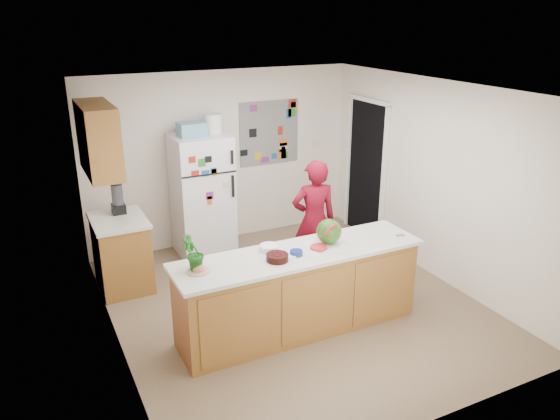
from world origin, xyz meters
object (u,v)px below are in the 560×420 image
refrigerator (202,196)px  cherry_bowl (277,257)px  person (314,220)px  watermelon (329,231)px

refrigerator → cherry_bowl: refrigerator is taller
refrigerator → cherry_bowl: 2.47m
cherry_bowl → person: bearing=46.4°
watermelon → refrigerator: bearing=104.8°
person → watermelon: (-0.38, -0.98, 0.28)m
refrigerator → person: 1.69m
watermelon → cherry_bowl: 0.69m
refrigerator → watermelon: (0.62, -2.34, 0.22)m
refrigerator → watermelon: refrigerator is taller
refrigerator → person: size_ratio=1.09×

